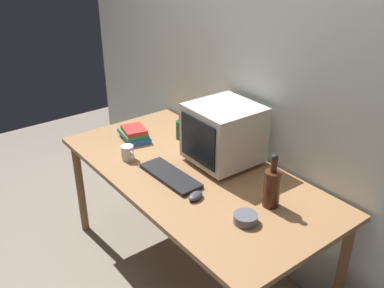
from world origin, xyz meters
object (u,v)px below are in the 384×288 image
Objects in this scene: computer_mouse at (195,196)px; cd_spindle at (245,218)px; crt_monitor at (223,134)px; keyboard at (170,176)px; mug at (128,153)px; bottle_short at (181,129)px; bottle_tall at (272,187)px; book_stack at (134,134)px.

cd_spindle is (0.31, 0.07, 0.00)m from computer_mouse.
crt_monitor is 3.30× the size of cd_spindle.
keyboard is 3.50× the size of mug.
bottle_short is 1.63× the size of cd_spindle.
computer_mouse is 0.40m from bottle_tall.
keyboard is 0.52m from bottle_short.
crt_monitor is 1.32× the size of bottle_tall.
computer_mouse is (0.26, -0.02, 0.01)m from keyboard.
keyboard is 0.58m from book_stack.
mug is at bearing -84.94° from bottle_short.
bottle_short is 0.44m from mug.
bottle_tall reaches higher than keyboard.
computer_mouse is (0.22, -0.38, -0.17)m from crt_monitor.
cd_spindle is (0.95, -0.30, -0.05)m from bottle_short.
book_stack is at bearing 155.67° from computer_mouse.
keyboard is at bearing 13.29° from mug.
bottle_tall is at bearing 20.70° from mug.
book_stack reaches higher than computer_mouse.
bottle_tall reaches higher than mug.
mug reaches higher than keyboard.
book_stack is (-0.61, -0.26, -0.15)m from crt_monitor.
bottle_tall reaches higher than cd_spindle.
bottle_tall reaches higher than bottle_short.
bottle_short reaches higher than computer_mouse.
keyboard is 2.15× the size of bottle_short.
crt_monitor is 3.95× the size of computer_mouse.
bottle_short reaches higher than cd_spindle.
computer_mouse is 0.61m from mug.
book_stack reaches higher than cd_spindle.
mug is (-0.60, -0.06, 0.03)m from computer_mouse.
bottle_tall is 1.53× the size of bottle_short.
bottle_short is 1.00m from cd_spindle.
book_stack is (-1.11, -0.16, -0.07)m from bottle_tall.
mug reaches higher than cd_spindle.
bottle_tall is 1.15× the size of book_stack.
keyboard is 1.61× the size of book_stack.
mug is at bearing 169.58° from computer_mouse.
bottle_short reaches higher than keyboard.
crt_monitor reaches higher than computer_mouse.
mug is at bearing -159.30° from bottle_tall.
bottle_tall is at bearing 97.26° from cd_spindle.
mug reaches higher than computer_mouse.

